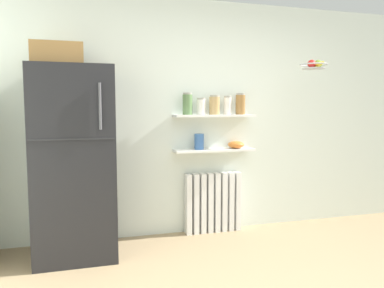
# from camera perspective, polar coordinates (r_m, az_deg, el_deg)

# --- Properties ---
(back_wall) EXTENTS (7.04, 0.10, 2.60)m
(back_wall) POSITION_cam_1_polar(r_m,az_deg,el_deg) (4.22, 1.30, 4.03)
(back_wall) COLOR silver
(back_wall) RESTS_ON ground_plane
(refrigerator) EXTENTS (0.73, 0.73, 1.99)m
(refrigerator) POSITION_cam_1_polar(r_m,az_deg,el_deg) (3.66, -17.80, -2.13)
(refrigerator) COLOR black
(refrigerator) RESTS_ON ground_plane
(radiator) EXTENTS (0.65, 0.12, 0.68)m
(radiator) POSITION_cam_1_polar(r_m,az_deg,el_deg) (4.27, 3.27, -9.01)
(radiator) COLOR white
(radiator) RESTS_ON ground_plane
(wall_shelf_lower) EXTENTS (0.91, 0.22, 0.02)m
(wall_shelf_lower) POSITION_cam_1_polar(r_m,az_deg,el_deg) (4.13, 3.46, -0.95)
(wall_shelf_lower) COLOR white
(wall_shelf_upper) EXTENTS (0.91, 0.22, 0.02)m
(wall_shelf_upper) POSITION_cam_1_polar(r_m,az_deg,el_deg) (4.10, 3.49, 4.38)
(wall_shelf_upper) COLOR white
(storage_jar_0) EXTENTS (0.11, 0.11, 0.24)m
(storage_jar_0) POSITION_cam_1_polar(r_m,az_deg,el_deg) (4.01, -0.70, 6.22)
(storage_jar_0) COLOR #5B7F4C
(storage_jar_0) RESTS_ON wall_shelf_upper
(storage_jar_1) EXTENTS (0.10, 0.10, 0.18)m
(storage_jar_1) POSITION_cam_1_polar(r_m,az_deg,el_deg) (4.05, 1.42, 5.83)
(storage_jar_1) COLOR silver
(storage_jar_1) RESTS_ON wall_shelf_upper
(storage_jar_2) EXTENTS (0.12, 0.12, 0.22)m
(storage_jar_2) POSITION_cam_1_polar(r_m,az_deg,el_deg) (4.10, 3.50, 6.04)
(storage_jar_2) COLOR tan
(storage_jar_2) RESTS_ON wall_shelf_upper
(storage_jar_3) EXTENTS (0.09, 0.09, 0.21)m
(storage_jar_3) POSITION_cam_1_polar(r_m,az_deg,el_deg) (4.16, 5.52, 5.97)
(storage_jar_3) COLOR silver
(storage_jar_3) RESTS_ON wall_shelf_upper
(storage_jar_4) EXTENTS (0.11, 0.11, 0.24)m
(storage_jar_4) POSITION_cam_1_polar(r_m,az_deg,el_deg) (4.22, 7.49, 6.15)
(storage_jar_4) COLOR olive
(storage_jar_4) RESTS_ON wall_shelf_upper
(vase) EXTENTS (0.11, 0.11, 0.17)m
(vase) POSITION_cam_1_polar(r_m,az_deg,el_deg) (4.06, 1.11, 0.37)
(vase) COLOR #38609E
(vase) RESTS_ON wall_shelf_lower
(shelf_bowl) EXTENTS (0.18, 0.18, 0.08)m
(shelf_bowl) POSITION_cam_1_polar(r_m,az_deg,el_deg) (4.22, 6.82, -0.11)
(shelf_bowl) COLOR orange
(shelf_bowl) RESTS_ON wall_shelf_lower
(hanging_fruit_basket) EXTENTS (0.29, 0.29, 0.10)m
(hanging_fruit_basket) POSITION_cam_1_polar(r_m,az_deg,el_deg) (4.19, 18.43, 11.51)
(hanging_fruit_basket) COLOR #B2B2B7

